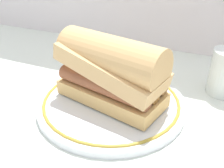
# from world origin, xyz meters

# --- Properties ---
(ground_plane) EXTENTS (1.50, 1.50, 0.00)m
(ground_plane) POSITION_xyz_m (0.00, 0.00, 0.00)
(ground_plane) COLOR silver
(plate) EXTENTS (0.28, 0.28, 0.01)m
(plate) POSITION_xyz_m (-0.01, 0.00, 0.01)
(plate) COLOR white
(plate) RESTS_ON ground_plane
(sausage_sandwich) EXTENTS (0.21, 0.13, 0.12)m
(sausage_sandwich) POSITION_xyz_m (-0.01, 0.00, 0.08)
(sausage_sandwich) COLOR tan
(sausage_sandwich) RESTS_ON plate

